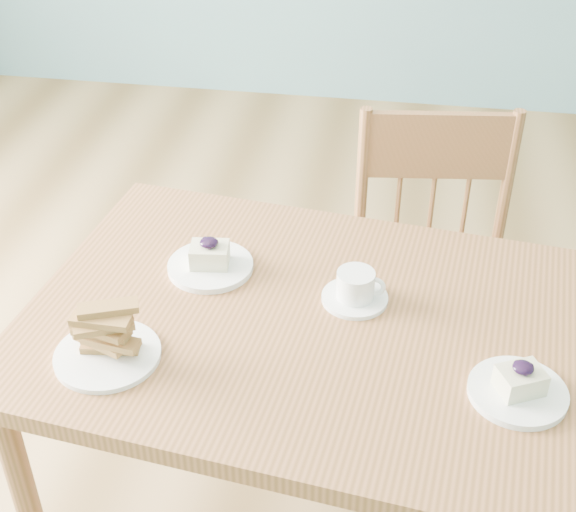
# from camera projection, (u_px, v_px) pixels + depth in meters

# --- Properties ---
(dining_table) EXTENTS (1.45, 0.94, 0.73)m
(dining_table) POSITION_uv_depth(u_px,v_px,m) (371.00, 358.00, 1.58)
(dining_table) COLOR #9E623C
(dining_table) RESTS_ON ground
(dining_chair) EXTENTS (0.46, 0.44, 0.90)m
(dining_chair) POSITION_uv_depth(u_px,v_px,m) (431.00, 287.00, 2.09)
(dining_chair) COLOR #9E623C
(dining_chair) RESTS_ON ground
(cheesecake_plate_near) EXTENTS (0.17, 0.17, 0.07)m
(cheesecake_plate_near) POSITION_uv_depth(u_px,v_px,m) (519.00, 387.00, 1.38)
(cheesecake_plate_near) COLOR white
(cheesecake_plate_near) RESTS_ON dining_table
(cheesecake_plate_far) EXTENTS (0.18, 0.18, 0.08)m
(cheesecake_plate_far) POSITION_uv_depth(u_px,v_px,m) (210.00, 261.00, 1.69)
(cheesecake_plate_far) COLOR white
(cheesecake_plate_far) RESTS_ON dining_table
(coffee_cup) EXTENTS (0.13, 0.13, 0.07)m
(coffee_cup) POSITION_uv_depth(u_px,v_px,m) (356.00, 289.00, 1.60)
(coffee_cup) COLOR white
(coffee_cup) RESTS_ON dining_table
(biscotti_plate) EXTENTS (0.20, 0.20, 0.12)m
(biscotti_plate) POSITION_uv_depth(u_px,v_px,m) (105.00, 340.00, 1.45)
(biscotti_plate) COLOR white
(biscotti_plate) RESTS_ON dining_table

